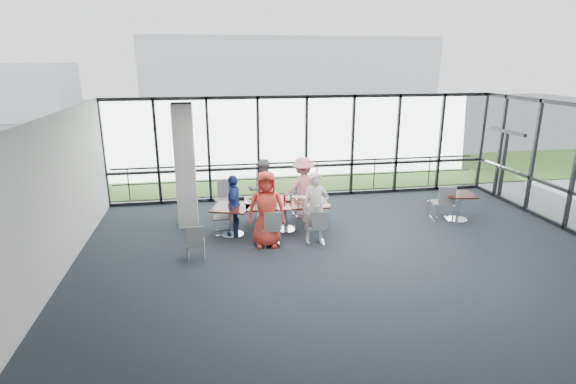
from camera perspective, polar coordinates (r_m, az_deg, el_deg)
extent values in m
cube|color=#1F2730|center=(9.93, 8.39, -8.95)|extent=(12.00, 10.00, 0.02)
cube|color=silver|center=(9.04, 9.25, 9.76)|extent=(12.00, 10.00, 0.04)
cube|color=silver|center=(9.40, -28.47, -1.80)|extent=(0.10, 10.00, 3.20)
cube|color=silver|center=(5.27, 26.90, -15.38)|extent=(12.00, 0.10, 3.20)
cube|color=white|center=(14.05, 2.32, 5.69)|extent=(12.00, 0.10, 3.20)
cube|color=black|center=(15.49, 25.64, 3.00)|extent=(0.12, 1.60, 2.10)
cube|color=silver|center=(11.80, -12.91, 3.20)|extent=(0.50, 0.50, 3.20)
cube|color=slate|center=(19.20, -0.89, 3.69)|extent=(80.00, 70.00, 0.02)
cube|color=#396228|center=(17.27, 0.16, 2.34)|extent=(80.00, 5.00, 0.01)
cube|color=silver|center=(41.10, -0.24, 14.75)|extent=(24.00, 10.00, 6.00)
cylinder|color=#2D2D33|center=(14.87, 1.79, 1.95)|extent=(12.00, 0.06, 0.06)
cube|color=#39120B|center=(11.41, -0.26, -1.36)|extent=(2.12, 1.23, 0.04)
cylinder|color=silver|center=(11.53, -0.26, -3.14)|extent=(0.12, 0.12, 0.71)
cylinder|color=silver|center=(11.65, -0.26, -4.71)|extent=(0.56, 0.56, 0.03)
cube|color=#39120B|center=(11.14, -7.19, -1.94)|extent=(1.12, 1.12, 0.04)
cylinder|color=silver|center=(11.27, -7.12, -3.75)|extent=(0.12, 0.12, 0.71)
cube|color=#39120B|center=(12.97, 20.94, -0.28)|extent=(0.87, 0.87, 0.04)
cylinder|color=silver|center=(13.07, 20.78, -1.86)|extent=(0.12, 0.12, 0.71)
imported|color=red|center=(10.39, -2.75, -2.20)|extent=(0.94, 0.66, 1.80)
imported|color=silver|center=(10.60, 3.50, -2.08)|extent=(0.68, 0.54, 1.72)
imported|color=slate|center=(12.17, -3.23, 0.32)|extent=(0.89, 0.64, 1.69)
imported|color=pink|center=(12.32, 1.89, 0.55)|extent=(1.19, 0.78, 1.69)
imported|color=#243C93|center=(11.24, -6.89, -1.60)|extent=(0.65, 0.97, 1.52)
cylinder|color=white|center=(11.04, -3.11, -1.85)|extent=(0.28, 0.28, 0.01)
cylinder|color=white|center=(11.12, 2.90, -1.72)|extent=(0.25, 0.25, 0.01)
cylinder|color=white|center=(11.64, -3.24, -0.89)|extent=(0.25, 0.25, 0.01)
cylinder|color=white|center=(11.78, 1.92, -0.65)|extent=(0.28, 0.28, 0.01)
cylinder|color=white|center=(11.38, -4.94, -1.33)|extent=(0.26, 0.26, 0.01)
cylinder|color=white|center=(11.15, -1.51, -1.34)|extent=(0.06, 0.06, 0.13)
cylinder|color=white|center=(11.24, 1.71, -1.14)|extent=(0.08, 0.08, 0.15)
cylinder|color=white|center=(11.69, -0.26, -0.49)|extent=(0.07, 0.07, 0.13)
cylinder|color=white|center=(11.13, -4.09, -1.36)|extent=(0.08, 0.08, 0.15)
cube|color=white|center=(10.92, -0.45, -2.08)|extent=(0.33, 0.24, 0.00)
cube|color=white|center=(11.22, 4.70, -1.62)|extent=(0.34, 0.30, 0.00)
cube|color=white|center=(11.83, 0.04, -0.60)|extent=(0.37, 0.32, 0.00)
cube|color=black|center=(11.41, -0.02, -1.16)|extent=(0.10, 0.07, 0.04)
cylinder|color=#9D080B|center=(11.46, -0.45, -0.71)|extent=(0.06, 0.06, 0.18)
cylinder|color=#24742D|center=(11.45, 0.37, -0.68)|extent=(0.05, 0.05, 0.20)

